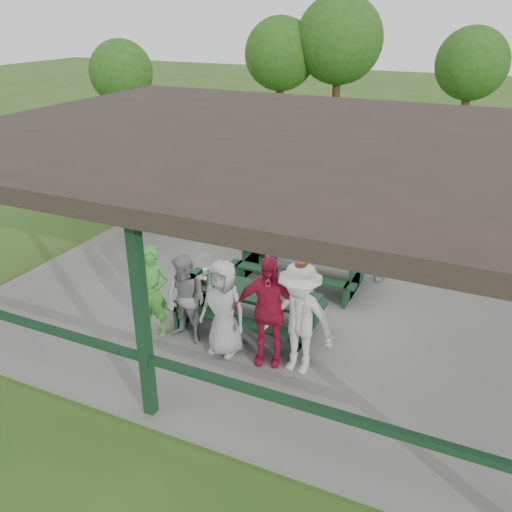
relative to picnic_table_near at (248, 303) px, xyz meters
The scene contains 20 objects.
ground 1.35m from the picnic_table_near, 102.26° to the left, with size 90.00×90.00×0.00m, color #2E561B.
concrete_slab 1.33m from the picnic_table_near, 102.26° to the left, with size 10.00×8.00×0.10m, color slate.
pavilion_structure 2.87m from the picnic_table_near, 102.26° to the left, with size 10.60×8.60×3.24m.
picnic_table_near is the anchor object (origin of this frame).
picnic_table_far 2.01m from the picnic_table_near, 83.24° to the left, with size 2.62×1.39×0.75m.
table_setting 0.36m from the picnic_table_near, behind, with size 2.24×0.45×0.10m.
contestant_green 1.65m from the picnic_table_near, 147.35° to the right, with size 0.60×0.39×1.63m, color green.
contestant_grey_left 1.15m from the picnic_table_near, 131.84° to the right, with size 0.76×0.59×1.56m, color gray.
contestant_grey_mid 0.93m from the picnic_table_near, 91.01° to the right, with size 0.80×0.52×1.63m, color #9C9C9F.
contestant_red 1.16m from the picnic_table_near, 47.49° to the right, with size 1.07×0.45×1.83m, color #A91638.
contestant_white_fedora 1.55m from the picnic_table_near, 32.94° to the right, with size 1.23×0.78×1.87m.
spectator_lblue 3.02m from the picnic_table_near, 107.56° to the left, with size 1.42×0.45×1.53m, color #8DAEDB.
spectator_blue 3.85m from the picnic_table_near, 119.28° to the left, with size 0.60×0.40×1.65m, color #384A92.
spectator_grey 3.18m from the picnic_table_near, 63.51° to the left, with size 0.82×0.64×1.69m, color #99999C.
pickup_truck 8.33m from the picnic_table_near, 84.91° to the left, with size 2.21×4.79×1.33m, color silver.
farm_trailer 10.68m from the picnic_table_near, 115.60° to the left, with size 3.99×1.79×1.40m.
tree_far_left 17.87m from the picnic_table_near, 110.82° to the left, with size 3.23×3.23×5.05m.
tree_left 17.89m from the picnic_table_near, 102.41° to the left, with size 3.81×3.81×5.95m.
tree_mid 18.24m from the picnic_table_near, 84.43° to the left, with size 3.01×3.01×4.70m.
tree_edge_left 16.92m from the picnic_table_near, 134.27° to the left, with size 2.67×2.67×4.18m.
Camera 1 is at (3.87, -8.64, 5.25)m, focal length 38.00 mm.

